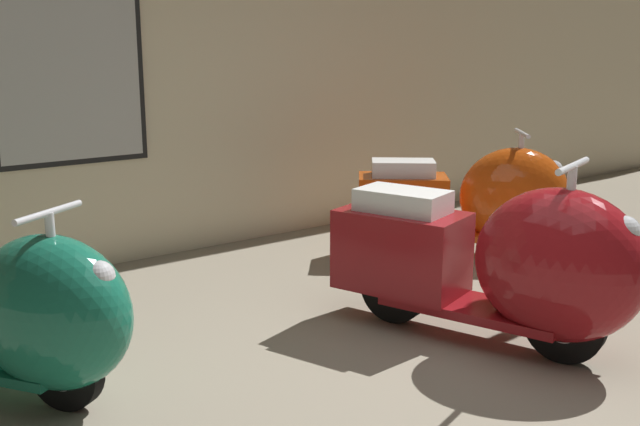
% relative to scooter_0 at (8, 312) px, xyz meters
% --- Properties ---
extents(ground_plane, '(60.00, 60.00, 0.00)m').
position_rel_scooter_0_xyz_m(ground_plane, '(1.81, -1.37, -0.44)').
color(ground_plane, gray).
extents(showroom_back_wall, '(18.00, 0.24, 3.87)m').
position_rel_scooter_0_xyz_m(showroom_back_wall, '(1.80, 1.96, 1.49)').
color(showroom_back_wall, beige).
rests_on(showroom_back_wall, ground).
extents(scooter_0, '(1.24, 1.58, 0.97)m').
position_rel_scooter_0_xyz_m(scooter_0, '(0.00, 0.00, 0.00)').
color(scooter_0, black).
rests_on(scooter_0, ground).
extents(scooter_1, '(1.04, 1.86, 1.09)m').
position_rel_scooter_0_xyz_m(scooter_1, '(2.39, -1.03, 0.06)').
color(scooter_1, black).
rests_on(scooter_1, ground).
extents(scooter_2, '(1.58, 1.43, 1.02)m').
position_rel_scooter_0_xyz_m(scooter_2, '(3.68, 0.29, 0.02)').
color(scooter_2, black).
rests_on(scooter_2, ground).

